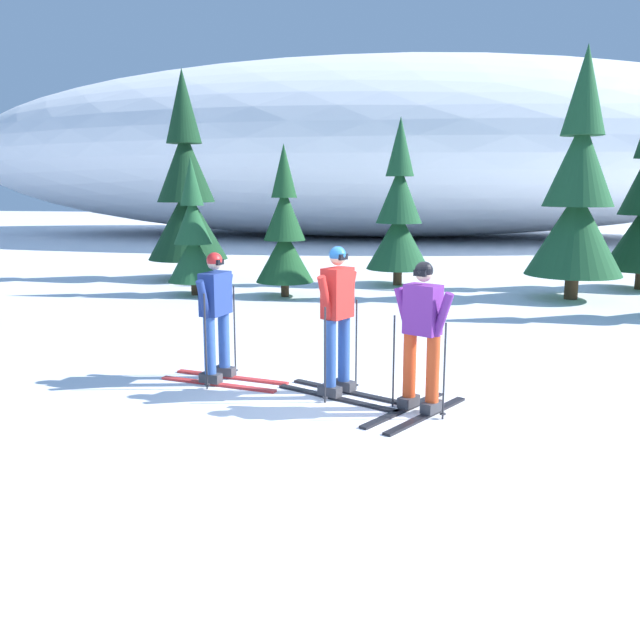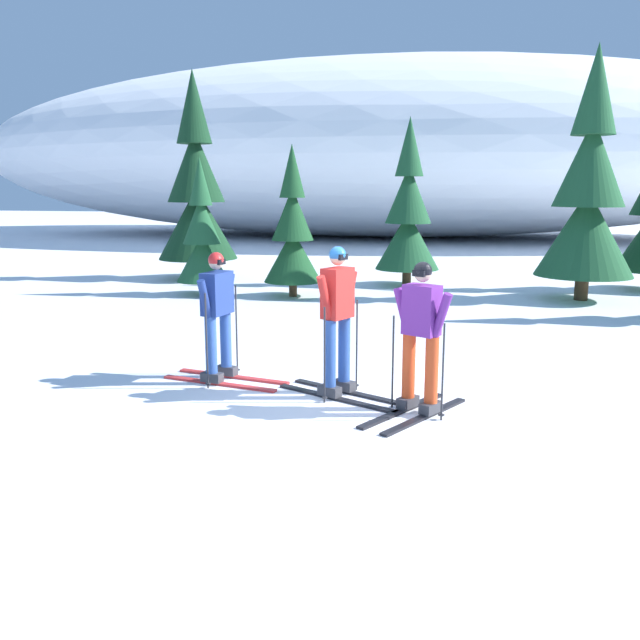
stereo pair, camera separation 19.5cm
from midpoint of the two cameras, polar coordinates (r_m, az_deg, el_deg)
name	(u,v)px [view 1 (the left image)]	position (r m, az deg, el deg)	size (l,w,h in m)	color
ground_plane	(336,405)	(8.04, 0.66, -7.22)	(120.00, 120.00, 0.00)	white
skier_navy_jacket	(217,314)	(8.92, -9.36, 0.49)	(1.73, 0.84, 1.71)	red
skier_purple_jacket	(422,335)	(7.64, 7.86, -1.28)	(1.12, 1.60, 1.73)	black
skier_red_jacket	(338,319)	(8.18, 0.84, 0.07)	(1.75, 1.10, 1.84)	black
pine_tree_far_left	(186,193)	(19.27, -11.55, 10.44)	(2.19, 2.19, 5.68)	#47301E
pine_tree_left	(193,238)	(16.35, -11.02, 6.80)	(1.25, 1.25, 3.24)	#47301E
pine_tree_center_left	(284,234)	(15.84, -3.38, 7.27)	(1.36, 1.36, 3.53)	#47301E
pine_tree_center	(399,216)	(17.83, 6.37, 8.71)	(1.67, 1.67, 4.31)	#47301E
pine_tree_center_right	(578,196)	(16.43, 20.65, 9.77)	(2.17, 2.17, 5.61)	#47301E
snow_ridge_background	(364,151)	(36.58, 3.57, 14.11)	(45.00, 20.25, 8.92)	white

